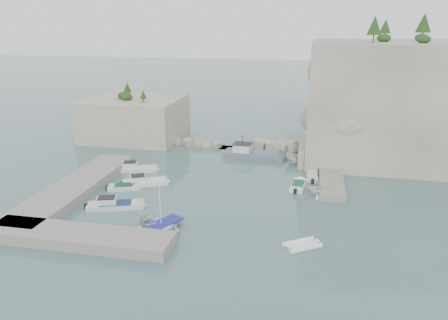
% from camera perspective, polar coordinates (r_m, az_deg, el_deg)
% --- Properties ---
extents(ground, '(400.00, 400.00, 0.00)m').
position_cam_1_polar(ground, '(50.83, -1.39, -5.23)').
color(ground, slate).
rests_on(ground, ground).
extents(cliff_east, '(26.00, 22.00, 17.00)m').
position_cam_1_polar(cliff_east, '(70.56, 21.80, 7.20)').
color(cliff_east, beige).
rests_on(cliff_east, ground).
extents(cliff_terrace, '(8.00, 10.00, 2.50)m').
position_cam_1_polar(cliff_terrace, '(66.25, 13.25, 0.93)').
color(cliff_terrace, beige).
rests_on(cliff_terrace, ground).
extents(outcrop_west, '(16.00, 14.00, 7.00)m').
position_cam_1_polar(outcrop_west, '(78.71, -11.54, 5.35)').
color(outcrop_west, beige).
rests_on(outcrop_west, ground).
extents(quay_west, '(5.00, 24.00, 1.10)m').
position_cam_1_polar(quay_west, '(55.94, -18.89, -3.44)').
color(quay_west, '#9E9689').
rests_on(quay_west, ground).
extents(quay_south, '(18.00, 4.00, 1.10)m').
position_cam_1_polar(quay_south, '(43.53, -18.44, -9.51)').
color(quay_south, '#9E9689').
rests_on(quay_south, ground).
extents(ledge_east, '(3.00, 16.00, 0.80)m').
position_cam_1_polar(ledge_east, '(58.91, 13.79, -2.07)').
color(ledge_east, '#9E9689').
rests_on(ledge_east, ground).
extents(breakwater, '(28.00, 3.00, 1.40)m').
position_cam_1_polar(breakwater, '(71.20, 1.85, 2.10)').
color(breakwater, beige).
rests_on(breakwater, ground).
extents(motorboat_d, '(7.09, 4.07, 1.40)m').
position_cam_1_polar(motorboat_d, '(50.22, -13.94, -6.07)').
color(motorboat_d, silver).
rests_on(motorboat_d, ground).
extents(motorboat_a, '(6.53, 3.40, 1.40)m').
position_cam_1_polar(motorboat_a, '(61.76, -11.34, -1.38)').
color(motorboat_a, white).
rests_on(motorboat_a, ground).
extents(motorboat_b, '(6.46, 4.62, 1.40)m').
position_cam_1_polar(motorboat_b, '(56.38, -10.24, -3.17)').
color(motorboat_b, white).
rests_on(motorboat_b, ground).
extents(motorboat_c, '(4.58, 2.96, 0.70)m').
position_cam_1_polar(motorboat_c, '(55.36, -12.90, -3.74)').
color(motorboat_c, silver).
rests_on(motorboat_c, ground).
extents(rowboat, '(6.41, 5.81, 1.09)m').
position_cam_1_polar(rowboat, '(44.61, -8.20, -8.83)').
color(rowboat, white).
rests_on(rowboat, ground).
extents(inflatable_dinghy, '(3.95, 3.49, 0.44)m').
position_cam_1_polar(inflatable_dinghy, '(41.50, 10.15, -11.08)').
color(inflatable_dinghy, white).
rests_on(inflatable_dinghy, ground).
extents(tender_east_a, '(4.29, 3.96, 1.88)m').
position_cam_1_polar(tender_east_a, '(53.33, 12.30, -4.53)').
color(tender_east_a, white).
rests_on(tender_east_a, ground).
extents(tender_east_b, '(2.13, 4.84, 0.70)m').
position_cam_1_polar(tender_east_b, '(55.31, 9.67, -3.55)').
color(tender_east_b, white).
rests_on(tender_east_b, ground).
extents(tender_east_c, '(1.58, 4.36, 0.70)m').
position_cam_1_polar(tender_east_c, '(58.81, 11.42, -2.36)').
color(tender_east_c, silver).
rests_on(tender_east_c, ground).
extents(tender_east_d, '(5.12, 3.26, 1.85)m').
position_cam_1_polar(tender_east_d, '(63.93, 10.00, -0.64)').
color(tender_east_d, silver).
rests_on(tender_east_d, ground).
extents(work_boat, '(10.17, 3.53, 2.20)m').
position_cam_1_polar(work_boat, '(66.67, 3.94, 0.35)').
color(work_boat, slate).
rests_on(work_boat, ground).
extents(rowboat_mast, '(0.10, 0.10, 4.20)m').
position_cam_1_polar(rowboat_mast, '(43.51, -8.36, -5.71)').
color(rowboat_mast, white).
rests_on(rowboat_mast, rowboat).
extents(vegetation, '(53.48, 13.88, 13.40)m').
position_cam_1_polar(vegetation, '(70.37, 18.22, 15.30)').
color(vegetation, '#1E4219').
rests_on(vegetation, ground).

